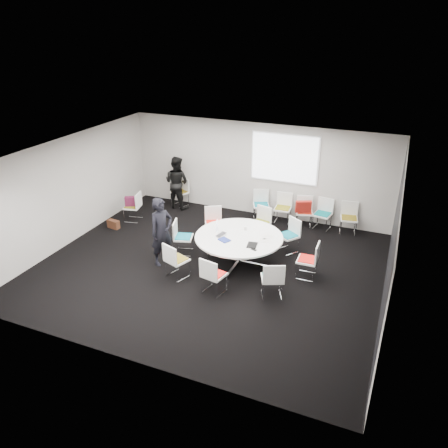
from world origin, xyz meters
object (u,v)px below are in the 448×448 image
at_px(chair_ring_f, 177,266).
at_px(chair_back_d, 322,220).
at_px(chair_back_e, 348,224).
at_px(chair_spare_left, 133,212).
at_px(chair_ring_g, 214,282).
at_px(chair_back_c, 304,217).
at_px(chair_ring_c, 260,229).
at_px(chair_back_a, 261,210).
at_px(chair_ring_h, 272,285).
at_px(cup, 245,228).
at_px(chair_ring_a, 307,266).
at_px(chair_ring_e, 183,243).
at_px(person_main, 162,232).
at_px(chair_person_back, 180,197).
at_px(conference_table, 239,244).
at_px(chair_ring_d, 214,229).
at_px(maroon_bag, 132,201).
at_px(chair_ring_b, 288,241).
at_px(brown_bag, 113,224).
at_px(person_back, 177,182).
at_px(laptop, 223,235).
at_px(chair_back_b, 282,214).

bearing_deg(chair_ring_f, chair_back_d, 76.67).
bearing_deg(chair_back_e, chair_spare_left, 4.57).
distance_m(chair_ring_g, chair_back_c, 4.25).
height_order(chair_ring_c, chair_back_a, same).
bearing_deg(chair_ring_h, cup, 104.58).
bearing_deg(chair_back_c, chair_ring_g, 60.80).
bearing_deg(chair_back_a, chair_spare_left, 2.13).
xyz_separation_m(chair_ring_a, chair_ring_c, (-1.63, 1.48, 0.00)).
bearing_deg(chair_ring_e, chair_ring_a, 74.31).
bearing_deg(chair_back_a, person_main, 45.60).
distance_m(chair_back_d, chair_person_back, 4.56).
height_order(conference_table, cup, cup).
distance_m(chair_back_a, chair_back_e, 2.56).
bearing_deg(chair_ring_h, chair_ring_e, 135.63).
relative_size(chair_ring_e, chair_spare_left, 1.00).
bearing_deg(chair_ring_d, chair_ring_a, 131.91).
xyz_separation_m(chair_back_e, cup, (-2.22, -2.35, 0.50)).
bearing_deg(maroon_bag, chair_ring_a, -11.80).
xyz_separation_m(chair_ring_b, chair_back_d, (0.55, 1.69, 0.00)).
bearing_deg(chair_ring_d, chair_ring_h, 109.06).
height_order(chair_ring_c, brown_bag, chair_ring_c).
relative_size(person_back, brown_bag, 4.63).
distance_m(chair_ring_g, cup, 1.88).
bearing_deg(laptop, chair_back_d, -20.67).
relative_size(chair_back_e, person_back, 0.53).
bearing_deg(chair_back_d, person_back, 11.23).
relative_size(chair_ring_c, cup, 9.78).
bearing_deg(chair_ring_d, laptop, 94.45).
xyz_separation_m(chair_ring_e, chair_ring_f, (0.39, -1.08, 0.00)).
bearing_deg(chair_person_back, chair_spare_left, 88.84).
bearing_deg(chair_ring_b, chair_ring_d, 37.46).
relative_size(chair_back_c, chair_back_e, 1.00).
distance_m(chair_ring_a, chair_back_b, 3.03).
relative_size(chair_ring_g, chair_back_c, 1.00).
xyz_separation_m(chair_back_b, brown_bag, (-4.38, -2.24, -0.16)).
bearing_deg(chair_person_back, laptop, 156.73).
distance_m(chair_ring_d, person_main, 1.89).
bearing_deg(maroon_bag, chair_ring_b, -1.17).
xyz_separation_m(chair_ring_f, chair_back_e, (3.34, 3.89, 0.00)).
relative_size(chair_ring_a, chair_ring_c, 1.00).
height_order(chair_ring_f, chair_ring_h, same).
xyz_separation_m(conference_table, brown_bag, (-4.03, 0.48, -0.41)).
xyz_separation_m(chair_back_c, person_main, (-2.71, -3.41, 0.57)).
xyz_separation_m(laptop, maroon_bag, (-3.42, 1.26, -0.12)).
height_order(chair_ring_e, chair_person_back, same).
distance_m(chair_ring_b, chair_back_c, 1.65).
height_order(chair_ring_e, chair_back_e, same).
distance_m(chair_ring_b, person_back, 4.33).
distance_m(chair_ring_g, chair_back_e, 4.74).
relative_size(conference_table, chair_person_back, 2.41).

